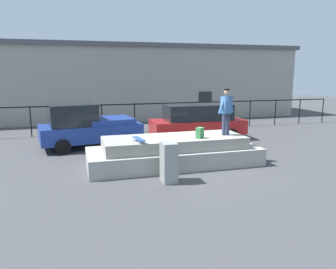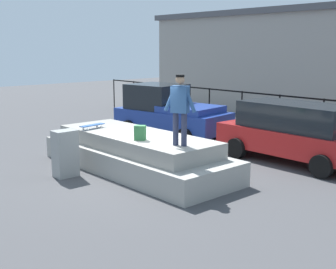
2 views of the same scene
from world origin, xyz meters
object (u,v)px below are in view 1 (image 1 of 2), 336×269
car_blue_pickup_near (87,126)px  car_red_hatchback_mid (198,121)px  backpack (200,133)px  utility_box (169,162)px  skateboard (139,139)px  skateboarder (226,109)px

car_blue_pickup_near → car_red_hatchback_mid: bearing=2.0°
backpack → utility_box: bearing=-176.9°
car_red_hatchback_mid → utility_box: bearing=-118.7°
backpack → skateboard: bearing=143.2°
backpack → car_blue_pickup_near: 5.78m
skateboard → car_blue_pickup_near: car_blue_pickup_near is taller
car_red_hatchback_mid → car_blue_pickup_near: bearing=-178.0°
skateboard → backpack: bearing=0.8°
skateboarder → backpack: 1.45m
car_red_hatchback_mid → utility_box: size_ratio=3.73×
skateboard → car_red_hatchback_mid: (3.92, 4.61, -0.21)m
backpack → car_red_hatchback_mid: size_ratio=0.08×
utility_box → skateboarder: bearing=31.4°
skateboarder → skateboard: (-3.39, -0.35, -0.89)m
skateboarder → car_blue_pickup_near: bearing=140.4°
skateboard → utility_box: (0.68, -1.30, -0.53)m
car_blue_pickup_near → utility_box: size_ratio=3.71×
skateboarder → skateboard: skateboarder is taller
skateboarder → backpack: size_ratio=4.49×
backpack → car_red_hatchback_mid: 4.89m
skateboarder → backpack: (-1.16, -0.32, -0.80)m
skateboard → car_red_hatchback_mid: car_red_hatchback_mid is taller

